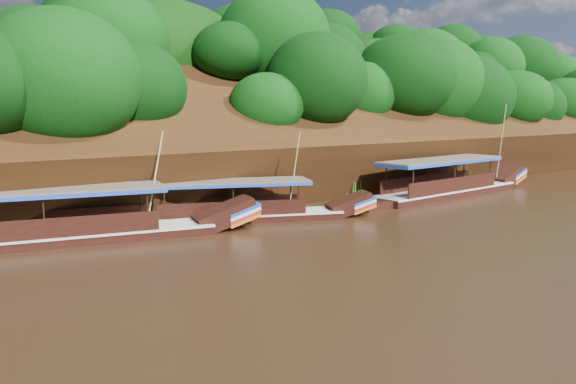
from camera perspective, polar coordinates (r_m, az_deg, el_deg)
name	(u,v)px	position (r m, az deg, el deg)	size (l,w,h in m)	color
ground	(370,242)	(25.71, 8.37, -5.02)	(160.00, 160.00, 0.00)	black
riverbank	(158,163)	(44.20, -13.04, 2.93)	(120.00, 30.06, 19.40)	black
boat_0	(454,186)	(40.93, 16.56, 0.55)	(16.25, 3.29, 6.79)	black
boat_1	(255,211)	(30.34, -3.33, -1.93)	(12.32, 6.72, 5.16)	black
boat_2	(84,229)	(27.05, -20.00, -3.57)	(15.72, 5.56, 5.36)	black
reeds	(213,202)	(31.51, -7.67, -0.99)	(48.19, 2.16, 1.79)	#1E6A1A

